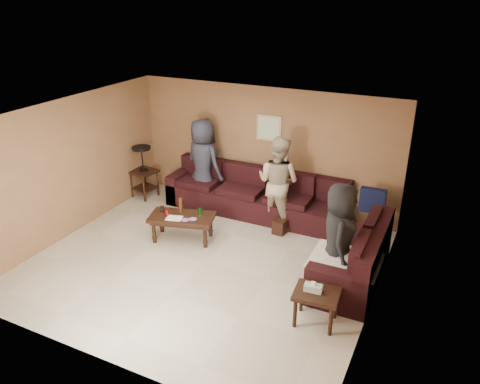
{
  "coord_description": "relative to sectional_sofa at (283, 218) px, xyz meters",
  "views": [
    {
      "loc": [
        3.45,
        -5.79,
        4.26
      ],
      "look_at": [
        0.25,
        0.85,
        1.0
      ],
      "focal_mm": 35.0,
      "sensor_mm": 36.0,
      "label": 1
    }
  ],
  "objects": [
    {
      "name": "person_right",
      "position": [
        1.32,
        -1.19,
        0.52
      ],
      "size": [
        0.73,
        0.93,
        1.69
      ],
      "primitive_type": "imported",
      "rotation": [
        0.0,
        0.0,
        1.83
      ],
      "color": "black",
      "rests_on": "ground"
    },
    {
      "name": "room",
      "position": [
        -0.81,
        -1.52,
        1.34
      ],
      "size": [
        5.6,
        5.5,
        2.5
      ],
      "color": "#BEB6A1",
      "rests_on": "ground"
    },
    {
      "name": "person_middle",
      "position": [
        -0.24,
        0.3,
        0.56
      ],
      "size": [
        0.96,
        0.8,
        1.77
      ],
      "primitive_type": "imported",
      "rotation": [
        0.0,
        0.0,
        2.98
      ],
      "color": "#BCAC8C",
      "rests_on": "ground"
    },
    {
      "name": "sectional_sofa",
      "position": [
        0.0,
        0.0,
        0.0
      ],
      "size": [
        4.65,
        2.9,
        0.97
      ],
      "color": "black",
      "rests_on": "ground"
    },
    {
      "name": "coffee_table",
      "position": [
        -1.56,
        -1.0,
        0.08
      ],
      "size": [
        1.26,
        0.87,
        0.76
      ],
      "rotation": [
        0.0,
        0.0,
        0.27
      ],
      "color": "black",
      "rests_on": "ground"
    },
    {
      "name": "person_left",
      "position": [
        -1.99,
        0.55,
        0.59
      ],
      "size": [
        1.03,
        0.82,
        1.84
      ],
      "primitive_type": "imported",
      "rotation": [
        0.0,
        0.0,
        2.84
      ],
      "color": "#2B2E3C",
      "rests_on": "ground"
    },
    {
      "name": "side_table_right",
      "position": [
        1.31,
        -2.19,
        0.1
      ],
      "size": [
        0.65,
        0.55,
        0.64
      ],
      "rotation": [
        0.0,
        0.0,
        0.09
      ],
      "color": "black",
      "rests_on": "ground"
    },
    {
      "name": "wall_art",
      "position": [
        -0.71,
        0.96,
        1.37
      ],
      "size": [
        0.52,
        0.04,
        0.52
      ],
      "color": "tan",
      "rests_on": "ground"
    },
    {
      "name": "waste_bin",
      "position": [
        -0.05,
        -0.03,
        -0.19
      ],
      "size": [
        0.25,
        0.25,
        0.27
      ],
      "primitive_type": "cube",
      "rotation": [
        0.0,
        0.0,
        -0.1
      ],
      "color": "black",
      "rests_on": "ground"
    },
    {
      "name": "end_table_left",
      "position": [
        -3.33,
        0.26,
        0.27
      ],
      "size": [
        0.58,
        0.58,
        1.14
      ],
      "rotation": [
        0.0,
        0.0,
        -0.17
      ],
      "color": "black",
      "rests_on": "ground"
    }
  ]
}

